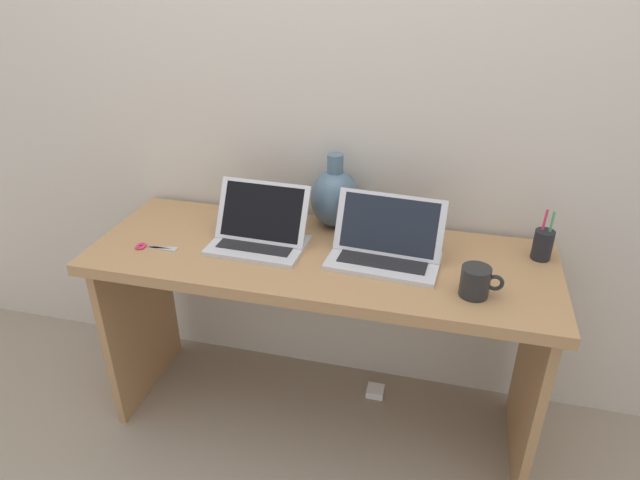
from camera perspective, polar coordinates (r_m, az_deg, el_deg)
ground_plane at (r=2.32m, az=0.00°, el=-17.46°), size 6.00×6.00×0.00m
back_wall at (r=1.99m, az=2.33°, el=14.77°), size 4.40×0.04×2.40m
desk at (r=1.95m, az=0.00°, el=-5.32°), size 1.56×0.56×0.74m
laptop_left at (r=1.91m, az=-6.21°, el=1.08°), size 0.33×0.23×0.20m
laptop_right at (r=1.82m, az=6.83°, el=-0.41°), size 0.37×0.24×0.20m
green_vase at (r=2.01m, az=1.53°, el=4.42°), size 0.18×0.18×0.27m
coffee_mug at (r=1.69m, az=15.76°, el=-4.15°), size 0.13×0.09×0.09m
pen_cup at (r=1.95m, az=21.98°, el=-0.40°), size 0.06×0.06×0.18m
scissors at (r=1.98m, az=-17.24°, el=-0.68°), size 0.15×0.05×0.01m
power_brick at (r=2.40m, az=5.71°, el=-15.23°), size 0.07×0.07×0.03m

